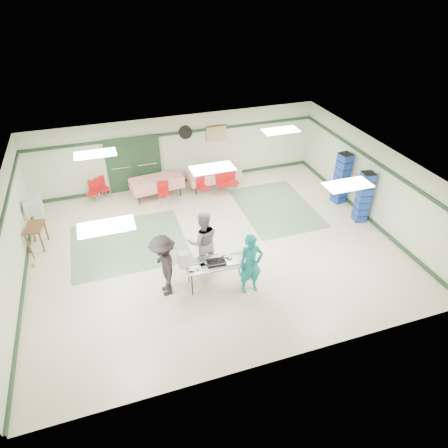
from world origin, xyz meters
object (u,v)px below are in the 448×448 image
object	(u,v)px
volunteer_dark	(164,266)
chair_d	(163,190)
chair_loose_b	(93,190)
chair_c	(231,179)
chair_loose_a	(102,186)
crate_stack_blue_b	(363,197)
volunteer_grey	(203,242)
dining_table_b	(157,183)
printer_table	(35,230)
volunteer_teal	(251,264)
chair_b	(202,186)
serving_table	(216,264)
dining_table_a	(214,174)
crate_stack_red	(340,187)
crate_stack_blue_a	(342,178)
office_printer	(34,206)
chair_a	(222,182)
broom	(30,247)

from	to	relation	value
volunteer_dark	chair_d	bearing A→B (deg)	168.15
chair_d	chair_loose_b	bearing A→B (deg)	164.17
chair_c	chair_loose_a	bearing A→B (deg)	162.77
crate_stack_blue_b	volunteer_grey	bearing A→B (deg)	-172.58
dining_table_b	chair_loose_a	xyz separation A→B (m)	(-1.95, 0.43, -0.03)
printer_table	chair_loose_b	bearing A→B (deg)	59.17
volunteer_teal	volunteer_dark	size ratio (longest dim) A/B	0.98
chair_b	chair_c	size ratio (longest dim) A/B	0.86
volunteer_teal	printer_table	size ratio (longest dim) A/B	2.10
serving_table	dining_table_a	distance (m)	5.54
volunteer_dark	crate_stack_red	distance (m)	7.48
serving_table	crate_stack_blue_a	distance (m)	6.27
volunteer_grey	dining_table_a	world-z (taller)	volunteer_grey
dining_table_b	crate_stack_blue_b	xyz separation A→B (m)	(6.22, -3.79, 0.33)
chair_c	office_printer	bearing A→B (deg)	179.14
volunteer_grey	chair_c	xyz separation A→B (m)	(2.22, 3.97, -0.38)
volunteer_dark	crate_stack_blue_b	world-z (taller)	volunteer_dark
dining_table_a	office_printer	distance (m)	6.38
volunteer_grey	chair_loose_a	distance (m)	5.55
chair_loose_a	printer_table	distance (m)	3.18
chair_a	printer_table	bearing A→B (deg)	-169.09
volunteer_grey	chair_b	world-z (taller)	volunteer_grey
dining_table_a	chair_c	xyz separation A→B (m)	(0.52, -0.56, -0.02)
chair_a	crate_stack_blue_b	xyz separation A→B (m)	(3.88, -3.22, 0.39)
printer_table	crate_stack_blue_b	bearing A→B (deg)	-1.42
volunteer_teal	crate_stack_blue_a	bearing A→B (deg)	36.55
chair_b	chair_loose_a	xyz separation A→B (m)	(-3.52, 1.01, 0.06)
volunteer_teal	office_printer	world-z (taller)	volunteer_teal
chair_loose_a	chair_a	bearing A→B (deg)	-42.16
chair_d	printer_table	size ratio (longest dim) A/B	1.02
broom	crate_stack_red	bearing A→B (deg)	-3.45
dining_table_a	volunteer_grey	bearing A→B (deg)	-113.55
chair_d	printer_table	xyz separation A→B (m)	(-4.22, -1.36, 0.09)
crate_stack_blue_a	volunteer_dark	bearing A→B (deg)	-158.59
volunteer_dark	chair_c	bearing A→B (deg)	142.06
chair_loose_b	chair_b	bearing A→B (deg)	8.14
chair_loose_a	crate_stack_blue_a	distance (m)	8.67
dining_table_a	dining_table_b	world-z (taller)	same
crate_stack_blue_b	chair_loose_b	bearing A→B (deg)	154.39
dining_table_b	serving_table	bearing A→B (deg)	-90.35
dining_table_a	dining_table_b	xyz separation A→B (m)	(-2.20, 0.00, -0.00)
dining_table_a	chair_loose_b	bearing A→B (deg)	173.40
serving_table	volunteer_dark	size ratio (longest dim) A/B	0.95
chair_a	dining_table_a	bearing A→B (deg)	102.96
volunteer_teal	volunteer_grey	bearing A→B (deg)	127.43
serving_table	printer_table	size ratio (longest dim) A/B	2.03
volunteer_grey	chair_loose_a	size ratio (longest dim) A/B	2.11
chair_d	printer_table	world-z (taller)	chair_d
dining_table_a	chair_b	xyz separation A→B (m)	(-0.62, -0.58, -0.10)
volunteer_grey	crate_stack_blue_b	world-z (taller)	volunteer_grey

